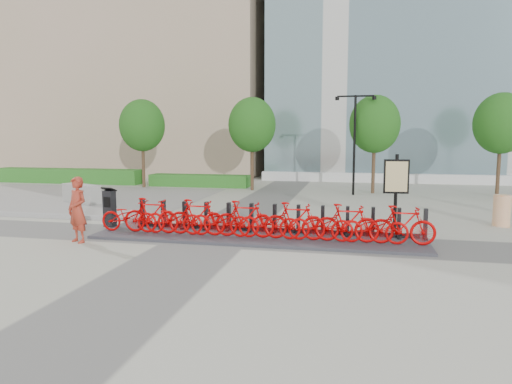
% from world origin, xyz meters
% --- Properties ---
extents(ground, '(120.00, 120.00, 0.00)m').
position_xyz_m(ground, '(0.00, 0.00, 0.00)').
color(ground, '#AEAFA1').
extents(glass_building, '(32.00, 16.00, 24.00)m').
position_xyz_m(glass_building, '(14.00, 26.00, 12.00)').
color(glass_building, '#416179').
rests_on(glass_building, ground).
extents(gravel_patch, '(14.00, 14.00, 0.00)m').
position_xyz_m(gravel_patch, '(-10.00, 7.00, 0.01)').
color(gravel_patch, gray).
rests_on(gravel_patch, ground).
extents(hedge_a, '(10.00, 1.40, 0.90)m').
position_xyz_m(hedge_a, '(-14.00, 13.50, 0.45)').
color(hedge_a, '#20701B').
rests_on(hedge_a, ground).
extents(hedge_b, '(6.00, 1.20, 0.70)m').
position_xyz_m(hedge_b, '(-5.00, 13.20, 0.35)').
color(hedge_b, '#20701B').
rests_on(hedge_b, ground).
extents(tree_0, '(2.60, 2.60, 5.10)m').
position_xyz_m(tree_0, '(-8.00, 12.00, 3.59)').
color(tree_0, brown).
rests_on(tree_0, ground).
extents(tree_1, '(2.60, 2.60, 5.10)m').
position_xyz_m(tree_1, '(-1.50, 12.00, 3.59)').
color(tree_1, brown).
rests_on(tree_1, ground).
extents(tree_2, '(2.60, 2.60, 5.10)m').
position_xyz_m(tree_2, '(5.00, 12.00, 3.59)').
color(tree_2, brown).
rests_on(tree_2, ground).
extents(tree_3, '(2.60, 2.60, 5.10)m').
position_xyz_m(tree_3, '(11.00, 12.00, 3.59)').
color(tree_3, brown).
rests_on(tree_3, ground).
extents(streetlamp, '(2.00, 0.20, 5.00)m').
position_xyz_m(streetlamp, '(4.00, 11.00, 3.13)').
color(streetlamp, black).
rests_on(streetlamp, ground).
extents(dock_pad, '(9.60, 2.40, 0.08)m').
position_xyz_m(dock_pad, '(1.30, 0.30, 0.04)').
color(dock_pad, '#3B3C44').
rests_on(dock_pad, ground).
extents(dock_rail_posts, '(8.74, 0.50, 0.85)m').
position_xyz_m(dock_rail_posts, '(1.72, 0.77, 0.51)').
color(dock_rail_posts, black).
rests_on(dock_rail_posts, dock_pad).
extents(bike_0, '(1.80, 0.63, 0.95)m').
position_xyz_m(bike_0, '(-2.60, -0.05, 0.55)').
color(bike_0, '#C70101').
rests_on(bike_0, dock_pad).
extents(bike_1, '(1.75, 0.49, 1.05)m').
position_xyz_m(bike_1, '(-1.88, -0.05, 0.60)').
color(bike_1, '#C70101').
rests_on(bike_1, dock_pad).
extents(bike_2, '(1.80, 0.63, 0.95)m').
position_xyz_m(bike_2, '(-1.16, -0.05, 0.55)').
color(bike_2, '#C70101').
rests_on(bike_2, dock_pad).
extents(bike_3, '(1.75, 0.49, 1.05)m').
position_xyz_m(bike_3, '(-0.44, -0.05, 0.60)').
color(bike_3, '#C70101').
rests_on(bike_3, dock_pad).
extents(bike_4, '(1.80, 0.63, 0.95)m').
position_xyz_m(bike_4, '(0.28, -0.05, 0.55)').
color(bike_4, '#C70101').
rests_on(bike_4, dock_pad).
extents(bike_5, '(1.75, 0.49, 1.05)m').
position_xyz_m(bike_5, '(1.00, -0.05, 0.60)').
color(bike_5, '#C70101').
rests_on(bike_5, dock_pad).
extents(bike_6, '(1.80, 0.63, 0.95)m').
position_xyz_m(bike_6, '(1.72, -0.05, 0.55)').
color(bike_6, '#C70101').
rests_on(bike_6, dock_pad).
extents(bike_7, '(1.75, 0.49, 1.05)m').
position_xyz_m(bike_7, '(2.44, -0.05, 0.60)').
color(bike_7, '#C70101').
rests_on(bike_7, dock_pad).
extents(bike_8, '(1.80, 0.63, 0.95)m').
position_xyz_m(bike_8, '(3.16, -0.05, 0.55)').
color(bike_8, '#C70101').
rests_on(bike_8, dock_pad).
extents(bike_9, '(1.75, 0.49, 1.05)m').
position_xyz_m(bike_9, '(3.88, -0.05, 0.60)').
color(bike_9, '#C70101').
rests_on(bike_9, dock_pad).
extents(bike_10, '(1.80, 0.63, 0.95)m').
position_xyz_m(bike_10, '(4.60, -0.05, 0.55)').
color(bike_10, '#C70101').
rests_on(bike_10, dock_pad).
extents(bike_11, '(1.75, 0.49, 1.05)m').
position_xyz_m(bike_11, '(5.32, -0.05, 0.60)').
color(bike_11, '#C70101').
rests_on(bike_11, dock_pad).
extents(kiosk, '(0.43, 0.37, 1.28)m').
position_xyz_m(kiosk, '(-3.59, 0.54, 0.69)').
color(kiosk, black).
rests_on(kiosk, dock_pad).
extents(worker_red, '(0.79, 0.66, 1.84)m').
position_xyz_m(worker_red, '(-3.48, -1.34, 0.92)').
color(worker_red, '#A53321').
rests_on(worker_red, ground).
extents(construction_barrel, '(0.61, 0.61, 1.04)m').
position_xyz_m(construction_barrel, '(8.83, 3.69, 0.52)').
color(construction_barrel, orange).
rests_on(construction_barrel, ground).
extents(jersey_barrier, '(2.21, 1.44, 0.84)m').
position_xyz_m(jersey_barrier, '(-7.89, 5.58, 0.42)').
color(jersey_barrier, '#9B9B9B').
rests_on(jersey_barrier, ground).
extents(map_sign, '(0.79, 0.18, 2.40)m').
position_xyz_m(map_sign, '(5.35, 2.52, 1.59)').
color(map_sign, black).
rests_on(map_sign, ground).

